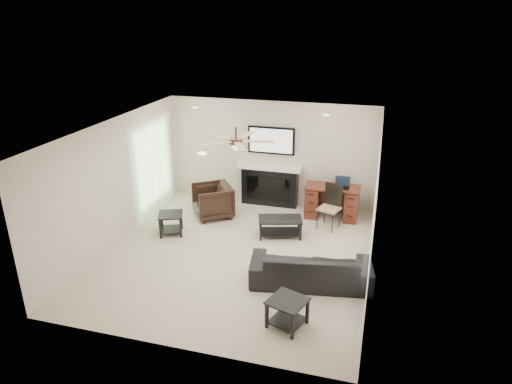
% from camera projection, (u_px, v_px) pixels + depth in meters
% --- Properties ---
extents(room_shell, '(5.50, 5.54, 2.52)m').
position_uv_depth(room_shell, '(246.00, 172.00, 8.27)').
color(room_shell, beige).
rests_on(room_shell, ground).
extents(sofa, '(2.18, 1.13, 0.61)m').
position_uv_depth(sofa, '(311.00, 267.00, 7.84)').
color(sofa, black).
rests_on(sofa, ground).
extents(armchair, '(1.15, 1.14, 0.76)m').
position_uv_depth(armchair, '(213.00, 201.00, 10.38)').
color(armchair, black).
rests_on(armchair, ground).
extents(coffee_table, '(1.00, 0.73, 0.40)m').
position_uv_depth(coffee_table, '(280.00, 227.00, 9.53)').
color(coffee_table, black).
rests_on(coffee_table, ground).
extents(end_table_near, '(0.66, 0.66, 0.45)m').
position_uv_depth(end_table_near, '(287.00, 313.00, 6.79)').
color(end_table_near, black).
rests_on(end_table_near, ground).
extents(end_table_left, '(0.65, 0.65, 0.45)m').
position_uv_depth(end_table_left, '(171.00, 224.00, 9.64)').
color(end_table_left, black).
rests_on(end_table_left, ground).
extents(fireplace_unit, '(1.52, 0.34, 1.91)m').
position_uv_depth(fireplace_unit, '(270.00, 167.00, 10.82)').
color(fireplace_unit, black).
rests_on(fireplace_unit, ground).
extents(desk, '(1.22, 0.56, 0.76)m').
position_uv_depth(desk, '(332.00, 202.00, 10.32)').
color(desk, '#411510').
rests_on(desk, ground).
extents(desk_chair, '(0.54, 0.55, 0.97)m').
position_uv_depth(desk_chair, '(329.00, 207.00, 9.79)').
color(desk_chair, black).
rests_on(desk_chair, ground).
extents(laptop, '(0.33, 0.24, 0.23)m').
position_uv_depth(laptop, '(342.00, 183.00, 10.07)').
color(laptop, black).
rests_on(laptop, desk).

